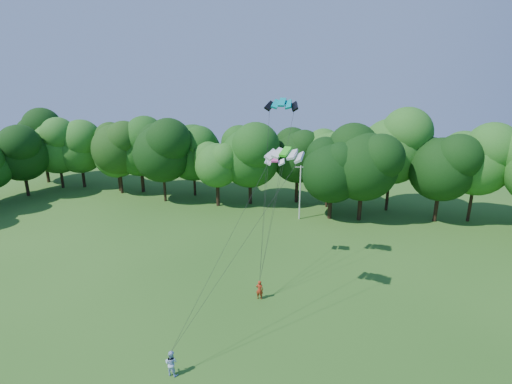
# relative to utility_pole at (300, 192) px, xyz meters

# --- Properties ---
(utility_pole) EXTENTS (1.43, 0.40, 7.24)m
(utility_pole) POSITION_rel_utility_pole_xyz_m (0.00, 0.00, 0.00)
(utility_pole) COLOR silver
(utility_pole) RESTS_ON ground
(kite_flyer_left) EXTENTS (0.65, 0.45, 1.74)m
(kite_flyer_left) POSITION_rel_utility_pole_xyz_m (-0.08, -19.89, -2.88)
(kite_flyer_left) COLOR #AE3016
(kite_flyer_left) RESTS_ON ground
(kite_flyer_right) EXTENTS (0.91, 0.73, 1.79)m
(kite_flyer_right) POSITION_rel_utility_pole_xyz_m (-3.26, -30.06, -2.86)
(kite_flyer_right) COLOR #B4CDFA
(kite_flyer_right) RESTS_ON ground
(kite_teal) EXTENTS (2.76, 1.25, 0.71)m
(kite_teal) POSITION_rel_utility_pole_xyz_m (0.55, -14.94, 12.56)
(kite_teal) COLOR #059097
(kite_teal) RESTS_ON ground
(kite_green) EXTENTS (2.98, 1.73, 0.59)m
(kite_green) POSITION_rel_utility_pole_xyz_m (2.01, -20.43, 9.42)
(kite_green) COLOR #30CF1F
(kite_green) RESTS_ON ground
(kite_pink) EXTENTS (2.00, 1.17, 0.37)m
(kite_pink) POSITION_rel_utility_pole_xyz_m (-0.38, -13.36, 7.15)
(kite_pink) COLOR #EA4196
(kite_pink) RESTS_ON ground
(tree_back_west) EXTENTS (8.65, 8.65, 12.58)m
(tree_back_west) POSITION_rel_utility_pole_xyz_m (-29.23, 3.78, 4.11)
(tree_back_west) COLOR #341E14
(tree_back_west) RESTS_ON ground
(tree_back_center) EXTENTS (8.58, 8.58, 12.49)m
(tree_back_center) POSITION_rel_utility_pole_xyz_m (3.83, 1.33, 4.05)
(tree_back_center) COLOR black
(tree_back_center) RESTS_ON ground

